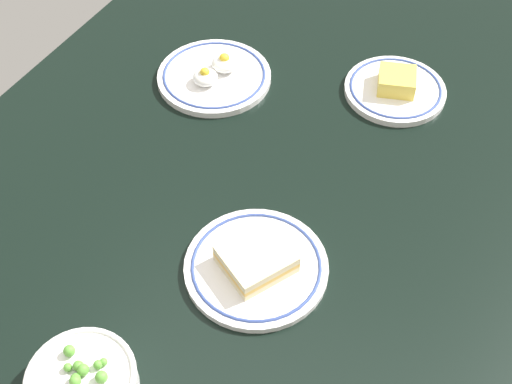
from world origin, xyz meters
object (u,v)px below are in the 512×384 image
plate_cheese (395,88)px  bowl_peas (83,383)px  plate_sandwich (256,265)px  plate_eggs (214,75)px

plate_cheese → bowl_peas: 74.05cm
plate_sandwich → plate_eggs: bearing=38.6°
plate_eggs → plate_sandwich: bearing=-141.4°
plate_cheese → bowl_peas: bowl_peas is taller
plate_cheese → plate_eggs: 33.08cm
plate_cheese → plate_sandwich: size_ratio=0.87×
plate_cheese → plate_sandwich: same height
plate_cheese → plate_sandwich: bearing=175.1°
bowl_peas → plate_cheese: bearing=-11.1°
plate_sandwich → bowl_peas: bearing=158.9°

